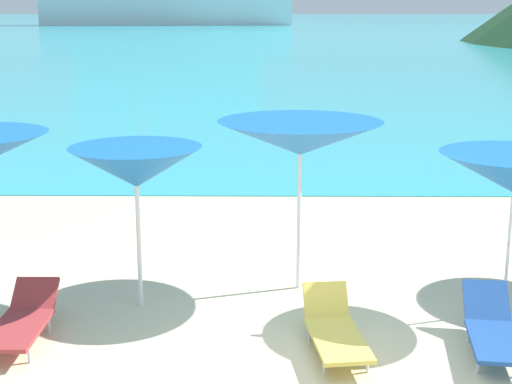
# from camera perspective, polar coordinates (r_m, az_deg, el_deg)

# --- Properties ---
(ground_plane) EXTENTS (50.00, 100.00, 0.30)m
(ground_plane) POSITION_cam_1_polar(r_m,az_deg,el_deg) (18.29, 2.78, 0.83)
(ground_plane) COLOR beige
(ocean_water) EXTENTS (650.00, 440.00, 0.02)m
(ocean_water) POSITION_cam_1_polar(r_m,az_deg,el_deg) (235.70, 0.80, 12.73)
(ocean_water) COLOR #2DADBC
(ocean_water) RESTS_ON ground_plane
(umbrella_2) EXTENTS (1.73, 1.73, 2.17)m
(umbrella_2) POSITION_cam_1_polar(r_m,az_deg,el_deg) (9.93, -8.98, 1.84)
(umbrella_2) COLOR silver
(umbrella_2) RESTS_ON ground_plane
(umbrella_3) EXTENTS (2.36, 2.36, 2.41)m
(umbrella_3) POSITION_cam_1_polar(r_m,az_deg,el_deg) (10.44, 3.33, 4.05)
(umbrella_3) COLOR silver
(umbrella_3) RESTS_ON ground_plane
(lounge_chair_0) EXTENTS (0.74, 1.54, 0.62)m
(lounge_chair_0) POSITION_cam_1_polar(r_m,az_deg,el_deg) (9.03, 5.93, -10.20)
(lounge_chair_0) COLOR #D8BF4C
(lounge_chair_0) RESTS_ON ground_plane
(lounge_chair_2) EXTENTS (0.58, 1.57, 0.55)m
(lounge_chair_2) POSITION_cam_1_polar(r_m,az_deg,el_deg) (9.65, -17.12, -9.13)
(lounge_chair_2) COLOR #A53333
(lounge_chair_2) RESTS_ON ground_plane
(lounge_chair_4) EXTENTS (0.76, 1.70, 0.58)m
(lounge_chair_4) POSITION_cam_1_polar(r_m,az_deg,el_deg) (9.42, 17.32, -9.70)
(lounge_chair_4) COLOR #1E478C
(lounge_chair_4) RESTS_ON ground_plane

